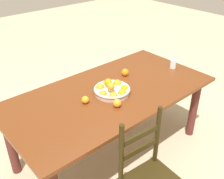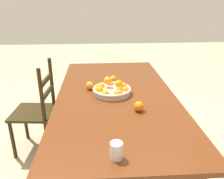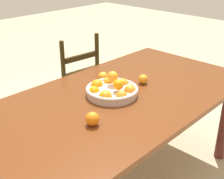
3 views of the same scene
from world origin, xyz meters
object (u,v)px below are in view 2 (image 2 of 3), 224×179
at_px(chair_near_window, 37,112).
at_px(orange_loose_2, 90,86).
at_px(dining_table, 116,105).
at_px(fruit_bowl, 112,90).
at_px(orange_loose_0, 139,106).
at_px(drinking_glass, 116,151).
at_px(orange_loose_1, 113,79).

height_order(chair_near_window, orange_loose_2, chair_near_window).
distance_m(dining_table, fruit_bowl, 0.15).
xyz_separation_m(orange_loose_0, drinking_glass, (-0.52, 0.21, 0.01)).
relative_size(chair_near_window, orange_loose_1, 14.38).
bearing_deg(chair_near_window, dining_table, 74.48).
xyz_separation_m(fruit_bowl, orange_loose_0, (-0.34, -0.18, 0.00)).
bearing_deg(dining_table, chair_near_window, 69.45).
height_order(chair_near_window, drinking_glass, chair_near_window).
bearing_deg(orange_loose_1, orange_loose_0, -166.49).
relative_size(fruit_bowl, orange_loose_0, 4.47).
distance_m(dining_table, drinking_glass, 0.87).
distance_m(dining_table, orange_loose_2, 0.30).
xyz_separation_m(dining_table, orange_loose_2, (0.12, 0.23, 0.14)).
relative_size(dining_table, fruit_bowl, 5.89).
distance_m(fruit_bowl, orange_loose_0, 0.38).
xyz_separation_m(chair_near_window, orange_loose_0, (-0.62, -0.93, 0.34)).
distance_m(chair_near_window, drinking_glass, 1.40).
bearing_deg(drinking_glass, orange_loose_0, -21.87).
height_order(fruit_bowl, orange_loose_1, fruit_bowl).
bearing_deg(orange_loose_2, chair_near_window, 72.94).
bearing_deg(orange_loose_2, drinking_glass, -170.49).
bearing_deg(orange_loose_1, orange_loose_2, 126.97).
xyz_separation_m(dining_table, drinking_glass, (-0.85, 0.07, 0.15)).
xyz_separation_m(fruit_bowl, orange_loose_2, (0.11, 0.20, -0.00)).
bearing_deg(chair_near_window, drinking_glass, 37.11).
distance_m(orange_loose_0, drinking_glass, 0.57).
distance_m(chair_near_window, orange_loose_2, 0.67).
xyz_separation_m(orange_loose_0, orange_loose_2, (0.45, 0.37, -0.00)).
height_order(orange_loose_0, orange_loose_2, orange_loose_0).
height_order(dining_table, drinking_glass, drinking_glass).
xyz_separation_m(dining_table, orange_loose_0, (-0.33, -0.14, 0.14)).
height_order(orange_loose_1, orange_loose_2, orange_loose_2).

